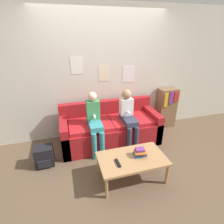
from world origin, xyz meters
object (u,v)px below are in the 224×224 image
at_px(couch, 110,129).
at_px(tv_remote, 118,163).
at_px(coffee_table, 132,160).
at_px(bookshelf, 166,108).
at_px(backpack, 44,156).
at_px(person_left, 95,120).
at_px(person_right, 128,115).

xyz_separation_m(couch, tv_remote, (-0.20, -1.12, 0.10)).
bearing_deg(coffee_table, tv_remote, -165.96).
xyz_separation_m(bookshelf, backpack, (-2.71, -0.68, -0.30)).
bearing_deg(bookshelf, coffee_table, -135.91).
relative_size(couch, person_left, 1.71).
distance_m(couch, person_right, 0.50).
bearing_deg(tv_remote, bookshelf, 38.47).
height_order(coffee_table, person_right, person_right).
bearing_deg(coffee_table, couch, 92.21).
xyz_separation_m(coffee_table, backpack, (-1.30, 0.69, -0.17)).
distance_m(coffee_table, backpack, 1.48).
xyz_separation_m(person_right, bookshelf, (1.14, 0.49, -0.17)).
bearing_deg(coffee_table, backpack, 152.25).
bearing_deg(bookshelf, couch, -168.22).
height_order(tv_remote, bookshelf, bookshelf).
bearing_deg(couch, bookshelf, 11.78).
bearing_deg(couch, person_left, -151.80).
height_order(couch, bookshelf, bookshelf).
bearing_deg(coffee_table, bookshelf, 44.09).
bearing_deg(person_right, person_left, -179.91).
height_order(person_left, backpack, person_left).
distance_m(person_left, tv_remote, 0.98).
distance_m(coffee_table, bookshelf, 1.97).
relative_size(coffee_table, person_left, 0.89).
bearing_deg(backpack, couch, 16.64).
height_order(couch, person_left, person_left).
relative_size(person_right, tv_remote, 6.50).
distance_m(bookshelf, backpack, 2.81).
bearing_deg(coffee_table, person_right, 73.14).
bearing_deg(bookshelf, backpack, -165.93).
distance_m(tv_remote, bookshelf, 2.18).
xyz_separation_m(coffee_table, tv_remote, (-0.24, -0.06, 0.05)).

